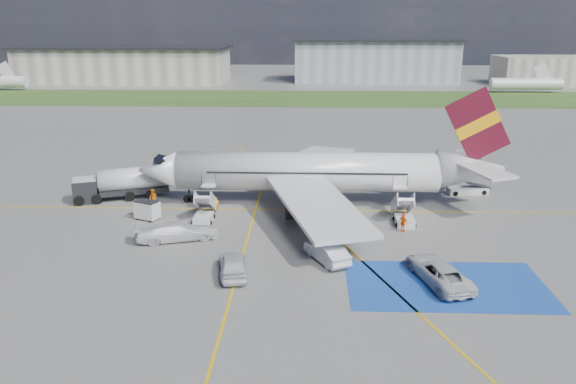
% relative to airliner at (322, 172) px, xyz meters
% --- Properties ---
extents(ground, '(400.00, 400.00, 0.00)m').
position_rel_airliner_xyz_m(ground, '(-1.51, -14.00, -3.39)').
color(ground, '#60605E').
rests_on(ground, ground).
extents(grass_strip, '(400.00, 30.00, 0.01)m').
position_rel_airliner_xyz_m(grass_strip, '(-1.51, 81.00, -3.39)').
color(grass_strip, '#2D4C1E').
rests_on(grass_strip, ground).
extents(taxiway_line_main, '(120.00, 0.20, 0.01)m').
position_rel_airliner_xyz_m(taxiway_line_main, '(-1.51, -2.00, -3.39)').
color(taxiway_line_main, gold).
rests_on(taxiway_line_main, ground).
extents(taxiway_line_cross, '(0.20, 60.00, 0.01)m').
position_rel_airliner_xyz_m(taxiway_line_cross, '(-6.51, -24.00, -3.39)').
color(taxiway_line_cross, gold).
rests_on(taxiway_line_cross, ground).
extents(taxiway_line_diag, '(20.71, 56.45, 0.01)m').
position_rel_airliner_xyz_m(taxiway_line_diag, '(-1.51, -2.00, -3.39)').
color(taxiway_line_diag, gold).
rests_on(taxiway_line_diag, ground).
extents(staging_box, '(14.00, 8.00, 0.01)m').
position_rel_airliner_xyz_m(staging_box, '(8.49, -18.00, -3.39)').
color(staging_box, '#1A449E').
rests_on(staging_box, ground).
extents(terminal_west, '(60.00, 22.00, 10.00)m').
position_rel_airliner_xyz_m(terminal_west, '(-56.51, 116.00, 1.61)').
color(terminal_west, gray).
rests_on(terminal_west, ground).
extents(terminal_centre, '(48.00, 18.00, 12.00)m').
position_rel_airliner_xyz_m(terminal_centre, '(18.49, 121.00, 2.61)').
color(terminal_centre, gray).
rests_on(terminal_centre, ground).
extents(terminal_east, '(40.00, 16.00, 8.00)m').
position_rel_airliner_xyz_m(terminal_east, '(73.49, 114.00, 0.61)').
color(terminal_east, gray).
rests_on(terminal_east, ground).
extents(airliner, '(36.81, 32.95, 11.92)m').
position_rel_airliner_xyz_m(airliner, '(0.00, 0.00, 0.00)').
color(airliner, silver).
rests_on(airliner, ground).
extents(airstairs_fwd, '(1.90, 5.20, 3.60)m').
position_rel_airliner_xyz_m(airstairs_fwd, '(-11.01, -5.30, -2.77)').
color(airstairs_fwd, silver).
rests_on(airstairs_fwd, ground).
extents(airstairs_aft, '(1.90, 5.20, 3.60)m').
position_rel_airliner_xyz_m(airstairs_aft, '(7.49, -5.30, -2.77)').
color(airstairs_aft, silver).
rests_on(airstairs_aft, ground).
extents(fuel_tanker, '(9.79, 5.61, 3.25)m').
position_rel_airliner_xyz_m(fuel_tanker, '(-20.77, 1.10, -2.03)').
color(fuel_tanker, black).
rests_on(fuel_tanker, ground).
extents(gpu_cart, '(2.53, 2.11, 1.81)m').
position_rel_airliner_xyz_m(gpu_cart, '(-16.41, -5.17, -2.58)').
color(gpu_cart, silver).
rests_on(gpu_cart, ground).
extents(belt_loader, '(4.71, 2.23, 1.37)m').
position_rel_airliner_xyz_m(belt_loader, '(15.87, 4.16, -3.05)').
color(belt_loader, silver).
rests_on(belt_loader, ground).
extents(car_silver_a, '(2.83, 5.19, 1.68)m').
position_rel_airliner_xyz_m(car_silver_a, '(-6.79, -16.89, -2.55)').
color(car_silver_a, silver).
rests_on(car_silver_a, ground).
extents(car_silver_b, '(3.73, 5.06, 1.59)m').
position_rel_airliner_xyz_m(car_silver_b, '(0.15, -14.15, -2.60)').
color(car_silver_b, silver).
rests_on(car_silver_b, ground).
extents(van_white_a, '(3.77, 5.84, 2.02)m').
position_rel_airliner_xyz_m(van_white_a, '(8.03, -17.37, -2.38)').
color(van_white_a, silver).
rests_on(van_white_a, ground).
extents(van_white_b, '(5.60, 3.51, 2.04)m').
position_rel_airliner_xyz_m(van_white_b, '(-12.41, -10.25, -2.37)').
color(van_white_b, silver).
rests_on(van_white_b, ground).
extents(crew_fwd, '(0.64, 0.49, 1.56)m').
position_rel_airliner_xyz_m(crew_fwd, '(-10.26, -2.98, -2.61)').
color(crew_fwd, orange).
rests_on(crew_fwd, ground).
extents(crew_nose, '(1.10, 1.08, 1.78)m').
position_rel_airliner_xyz_m(crew_nose, '(-16.86, -1.41, -2.50)').
color(crew_nose, orange).
rests_on(crew_nose, ground).
extents(crew_aft, '(0.95, 1.07, 1.74)m').
position_rel_airliner_xyz_m(crew_aft, '(7.08, -7.58, -2.52)').
color(crew_aft, orange).
rests_on(crew_aft, ground).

